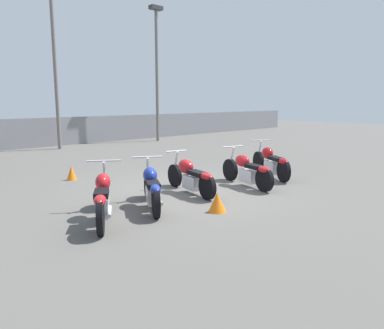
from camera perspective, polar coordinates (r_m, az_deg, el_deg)
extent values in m
plane|color=#5B5954|center=(9.06, -0.50, -3.96)|extent=(60.00, 60.00, 0.00)
cube|color=gray|center=(18.44, -24.38, 4.29)|extent=(40.00, 0.04, 1.36)
cylinder|color=slate|center=(17.81, -20.17, 14.38)|extent=(0.16, 0.16, 7.54)
cylinder|color=slate|center=(20.26, -5.36, 13.11)|extent=(0.16, 0.16, 6.71)
cube|color=#333333|center=(20.75, -5.52, 22.67)|extent=(0.70, 0.35, 0.20)
cylinder|color=black|center=(7.75, -13.08, -4.19)|extent=(0.43, 0.58, 0.63)
cylinder|color=black|center=(6.22, -13.79, -7.66)|extent=(0.43, 0.58, 0.63)
cube|color=silver|center=(6.92, -13.42, -6.16)|extent=(0.48, 0.59, 0.35)
ellipsoid|color=red|center=(7.09, -13.42, -2.62)|extent=(0.49, 0.55, 0.33)
cube|color=black|center=(6.58, -13.65, -4.31)|extent=(0.46, 0.53, 0.10)
ellipsoid|color=red|center=(6.20, -13.85, -5.31)|extent=(0.41, 0.48, 0.16)
cylinder|color=silver|center=(7.52, -13.31, 0.55)|extent=(0.57, 0.39, 0.04)
cylinder|color=silver|center=(7.63, -13.19, -1.86)|extent=(0.18, 0.24, 0.65)
cylinder|color=silver|center=(6.78, -12.45, -7.01)|extent=(0.37, 0.51, 0.07)
cylinder|color=black|center=(8.32, -6.80, -3.17)|extent=(0.39, 0.56, 0.60)
cylinder|color=black|center=(6.95, -5.52, -5.74)|extent=(0.39, 0.56, 0.60)
cube|color=silver|center=(7.57, -6.15, -4.69)|extent=(0.43, 0.54, 0.33)
ellipsoid|color=navy|center=(7.72, -6.42, -1.64)|extent=(0.51, 0.60, 0.34)
cube|color=black|center=(7.27, -5.97, -3.03)|extent=(0.47, 0.57, 0.10)
ellipsoid|color=navy|center=(6.94, -5.61, -3.73)|extent=(0.40, 0.48, 0.16)
cylinder|color=silver|center=(8.10, -6.82, 1.15)|extent=(0.57, 0.36, 0.04)
cylinder|color=silver|center=(8.20, -6.81, -1.04)|extent=(0.17, 0.24, 0.63)
cylinder|color=silver|center=(7.46, -5.10, -5.35)|extent=(0.41, 0.63, 0.07)
cylinder|color=black|center=(9.41, -2.65, -1.69)|extent=(0.22, 0.58, 0.57)
cylinder|color=black|center=(8.18, 2.34, -3.44)|extent=(0.22, 0.58, 0.57)
cube|color=silver|center=(8.73, -0.08, -2.78)|extent=(0.31, 0.56, 0.31)
ellipsoid|color=red|center=(8.88, -0.92, -0.30)|extent=(0.39, 0.56, 0.34)
cube|color=black|center=(8.47, 0.80, -1.37)|extent=(0.35, 0.59, 0.10)
ellipsoid|color=red|center=(8.17, 2.16, -1.82)|extent=(0.29, 0.47, 0.16)
cylinder|color=silver|center=(9.22, -2.38, 2.06)|extent=(0.57, 0.16, 0.04)
cylinder|color=silver|center=(9.31, -2.51, 0.17)|extent=(0.10, 0.25, 0.62)
cylinder|color=silver|center=(8.68, 1.10, -3.23)|extent=(0.21, 0.66, 0.07)
cylinder|color=black|center=(10.16, 5.83, -0.81)|extent=(0.25, 0.60, 0.59)
cylinder|color=black|center=(9.03, 10.97, -2.28)|extent=(0.25, 0.60, 0.59)
cube|color=silver|center=(9.54, 8.50, -1.75)|extent=(0.33, 0.55, 0.32)
ellipsoid|color=red|center=(9.67, 7.68, 0.56)|extent=(0.38, 0.56, 0.30)
cube|color=black|center=(9.29, 9.45, -0.33)|extent=(0.36, 0.55, 0.10)
ellipsoid|color=red|center=(9.02, 10.82, -0.75)|extent=(0.31, 0.48, 0.16)
cylinder|color=silver|center=(9.98, 6.22, 2.73)|extent=(0.62, 0.20, 0.04)
cylinder|color=silver|center=(10.07, 6.02, 0.94)|extent=(0.11, 0.25, 0.63)
cylinder|color=silver|center=(9.51, 9.59, -2.18)|extent=(0.23, 0.63, 0.07)
cylinder|color=black|center=(11.60, 10.07, 0.46)|extent=(0.38, 0.59, 0.61)
cylinder|color=black|center=(10.20, 13.79, -0.94)|extent=(0.38, 0.59, 0.61)
cube|color=silver|center=(10.83, 11.99, -0.43)|extent=(0.45, 0.60, 0.34)
ellipsoid|color=#AD1419|center=(11.01, 11.43, 1.72)|extent=(0.47, 0.54, 0.34)
cube|color=black|center=(10.55, 12.70, 0.86)|extent=(0.49, 0.63, 0.10)
ellipsoid|color=#AD1419|center=(10.21, 13.71, 0.47)|extent=(0.39, 0.48, 0.16)
cylinder|color=silver|center=(11.42, 10.38, 3.63)|extent=(0.55, 0.32, 0.04)
cylinder|color=silver|center=(11.51, 10.23, 2.03)|extent=(0.16, 0.24, 0.64)
cylinder|color=silver|center=(10.76, 12.93, -0.86)|extent=(0.41, 0.68, 0.07)
cone|color=orange|center=(10.72, -17.89, -1.21)|extent=(0.27, 0.27, 0.40)
cone|color=orange|center=(7.33, 3.86, -5.76)|extent=(0.35, 0.35, 0.38)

